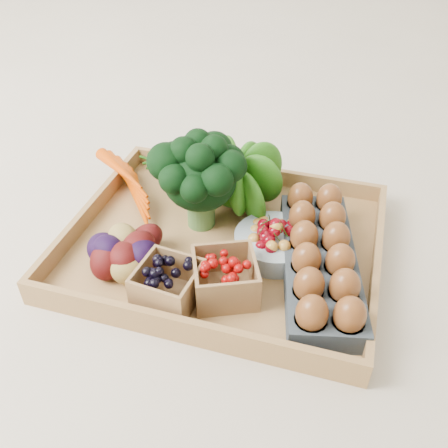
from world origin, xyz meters
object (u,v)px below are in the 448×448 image
(tray, at_px, (224,246))
(broccoli, at_px, (200,195))
(cherry_bowl, at_px, (274,244))
(egg_carton, at_px, (319,264))

(tray, bearing_deg, broccoli, 143.43)
(tray, relative_size, cherry_bowl, 3.85)
(cherry_bowl, height_order, egg_carton, egg_carton)
(broccoli, distance_m, egg_carton, 0.25)
(tray, height_order, egg_carton, egg_carton)
(broccoli, distance_m, cherry_bowl, 0.16)
(cherry_bowl, distance_m, egg_carton, 0.09)
(tray, xyz_separation_m, cherry_bowl, (0.09, 0.00, 0.03))
(egg_carton, bearing_deg, cherry_bowl, 147.02)
(egg_carton, bearing_deg, tray, 158.14)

